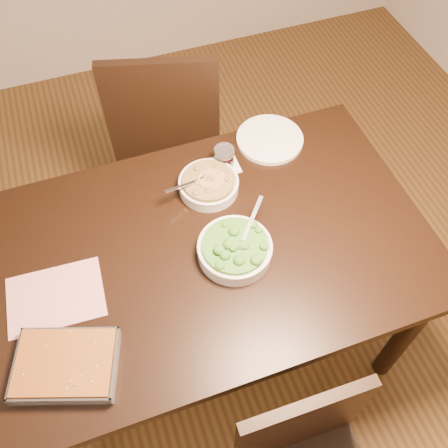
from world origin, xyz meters
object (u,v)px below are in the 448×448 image
Objects in this scene: baking_dish at (66,365)px; broccoli_bowl at (235,249)px; dinner_plate at (270,139)px; chair_far at (167,124)px; wine_tumbler at (224,157)px; stew_bowl at (209,184)px; table at (212,260)px.

broccoli_bowl is at bearing 37.63° from baking_dish.
dinner_plate is at bearing 54.51° from baking_dish.
baking_dish is 1.20m from chair_far.
broccoli_bowl is 0.51m from dinner_plate.
broccoli_bowl is 0.24× the size of chair_far.
broccoli_bowl reaches higher than baking_dish.
chair_far reaches higher than wine_tumbler.
baking_dish is (-0.56, -0.19, -0.01)m from broccoli_bowl.
broccoli_bowl is 0.88m from chair_far.
stew_bowl is 0.23× the size of chair_far.
stew_bowl reaches higher than baking_dish.
dinner_plate is at bearing 140.12° from chair_far.
dinner_plate reaches higher than table.
stew_bowl is at bearing 88.53° from broccoli_bowl.
broccoli_bowl is 0.95× the size of dinner_plate.
stew_bowl is at bearing 58.49° from baking_dish.
chair_far is (0.55, 1.04, -0.24)m from baking_dish.
dinner_plate is at bearing 16.41° from wine_tumbler.
chair_far is at bearing 86.10° from table.
broccoli_bowl is at bearing -91.47° from stew_bowl.
stew_bowl is 0.28m from broccoli_bowl.
wine_tumbler is (0.65, 0.55, 0.02)m from baking_dish.
wine_tumbler is at bearing 63.49° from table.
chair_far is at bearing 101.15° from wine_tumbler.
baking_dish is at bearing -139.78° from wine_tumbler.
baking_dish is 1.31× the size of dinner_plate.
stew_bowl is 0.73m from baking_dish.
table is at bearing -134.19° from dinner_plate.
dinner_plate is at bearing 26.48° from stew_bowl.
chair_far reaches higher than baking_dish.
table is 5.96× the size of broccoli_bowl.
broccoli_bowl reaches higher than stew_bowl.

